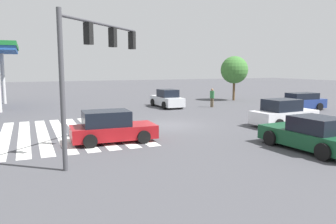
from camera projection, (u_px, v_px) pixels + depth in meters
name	position (u px, v px, depth m)	size (l,w,h in m)	color
ground_plane	(168.00, 125.00, 21.10)	(142.92, 142.92, 0.00)	#47474C
crosswalk_markings	(61.00, 133.00, 18.50)	(10.06, 8.20, 0.01)	silver
traffic_signal_mast	(94.00, 54.00, 13.10)	(4.05, 4.05, 5.72)	#47474C
car_0	(167.00, 99.00, 30.48)	(4.52, 1.96, 1.66)	silver
car_1	(312.00, 135.00, 14.58)	(4.77, 2.36, 1.55)	#144728
car_2	(283.00, 114.00, 20.72)	(2.25, 4.41, 1.71)	silver
car_3	(111.00, 127.00, 16.27)	(2.22, 4.22, 1.58)	maroon
car_4	(300.00, 102.00, 28.34)	(2.04, 4.69, 1.50)	navy
pedestrian	(212.00, 97.00, 30.38)	(0.41, 0.41, 1.74)	brown
tree_corner_a	(234.00, 70.00, 36.37)	(3.03, 3.03, 4.92)	brown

